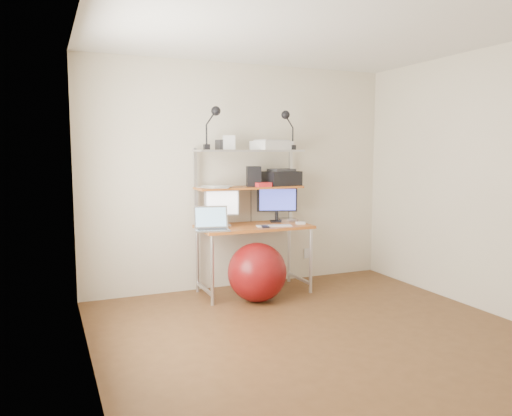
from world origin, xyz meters
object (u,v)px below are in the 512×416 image
at_px(monitor_silver, 222,205).
at_px(exercise_ball, 257,272).
at_px(monitor_black, 277,202).
at_px(laptop, 211,225).
at_px(printer, 282,178).

bearing_deg(monitor_silver, exercise_ball, -51.69).
distance_m(monitor_black, laptop, 0.93).
bearing_deg(laptop, exercise_ball, -13.15).
relative_size(monitor_black, printer, 1.06).
bearing_deg(printer, monitor_silver, 172.40).
distance_m(laptop, printer, 1.05).
height_order(printer, exercise_ball, printer).
xyz_separation_m(printer, exercise_ball, (-0.49, -0.45, -0.94)).
xyz_separation_m(laptop, exercise_ball, (0.42, -0.19, -0.49)).
distance_m(monitor_black, exercise_ball, 0.93).
distance_m(monitor_silver, monitor_black, 0.68).
xyz_separation_m(monitor_silver, monitor_black, (0.67, 0.04, 0.01)).
relative_size(monitor_black, laptop, 1.18).
height_order(monitor_silver, laptop, monitor_silver).
xyz_separation_m(monitor_silver, laptop, (-0.19, -0.23, -0.17)).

